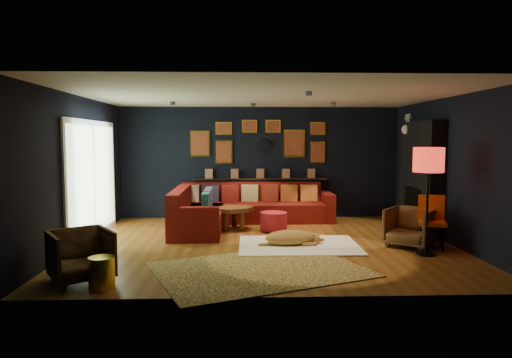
{
  "coord_description": "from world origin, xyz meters",
  "views": [
    {
      "loc": [
        -0.47,
        -7.95,
        1.85
      ],
      "look_at": [
        -0.18,
        0.3,
        1.13
      ],
      "focal_mm": 32.0,
      "sensor_mm": 36.0,
      "label": 1
    }
  ],
  "objects_px": {
    "orange_chair": "(432,217)",
    "sectional": "(234,210)",
    "coffee_table": "(234,211)",
    "floor_lamp": "(428,164)",
    "dog": "(290,235)",
    "gold_stool": "(102,273)",
    "armchair_right": "(410,225)",
    "armchair_left": "(81,253)",
    "pouf": "(274,221)"
  },
  "relations": [
    {
      "from": "gold_stool",
      "to": "sectional",
      "type": "bearing_deg",
      "value": 69.16
    },
    {
      "from": "sectional",
      "to": "dog",
      "type": "relative_size",
      "value": 2.9
    },
    {
      "from": "sectional",
      "to": "coffee_table",
      "type": "relative_size",
      "value": 3.22
    },
    {
      "from": "armchair_left",
      "to": "armchair_right",
      "type": "relative_size",
      "value": 1.01
    },
    {
      "from": "sectional",
      "to": "pouf",
      "type": "height_order",
      "value": "sectional"
    },
    {
      "from": "orange_chair",
      "to": "dog",
      "type": "bearing_deg",
      "value": -168.33
    },
    {
      "from": "coffee_table",
      "to": "armchair_right",
      "type": "height_order",
      "value": "armchair_right"
    },
    {
      "from": "orange_chair",
      "to": "sectional",
      "type": "bearing_deg",
      "value": 163.68
    },
    {
      "from": "armchair_left",
      "to": "sectional",
      "type": "bearing_deg",
      "value": 30.18
    },
    {
      "from": "sectional",
      "to": "pouf",
      "type": "xyz_separation_m",
      "value": [
        0.81,
        -0.7,
        -0.12
      ]
    },
    {
      "from": "sectional",
      "to": "orange_chair",
      "type": "relative_size",
      "value": 3.78
    },
    {
      "from": "armchair_left",
      "to": "dog",
      "type": "bearing_deg",
      "value": -1.0
    },
    {
      "from": "armchair_right",
      "to": "sectional",
      "type": "bearing_deg",
      "value": -174.63
    },
    {
      "from": "orange_chair",
      "to": "floor_lamp",
      "type": "relative_size",
      "value": 0.52
    },
    {
      "from": "coffee_table",
      "to": "armchair_left",
      "type": "xyz_separation_m",
      "value": [
        -1.95,
        -3.36,
        -0.0
      ]
    },
    {
      "from": "coffee_table",
      "to": "floor_lamp",
      "type": "height_order",
      "value": "floor_lamp"
    },
    {
      "from": "dog",
      "to": "orange_chair",
      "type": "bearing_deg",
      "value": -9.34
    },
    {
      "from": "coffee_table",
      "to": "armchair_left",
      "type": "bearing_deg",
      "value": -120.14
    },
    {
      "from": "armchair_left",
      "to": "floor_lamp",
      "type": "bearing_deg",
      "value": -20.05
    },
    {
      "from": "pouf",
      "to": "dog",
      "type": "height_order",
      "value": "dog"
    },
    {
      "from": "coffee_table",
      "to": "floor_lamp",
      "type": "relative_size",
      "value": 0.61
    },
    {
      "from": "pouf",
      "to": "floor_lamp",
      "type": "relative_size",
      "value": 0.32
    },
    {
      "from": "orange_chair",
      "to": "armchair_right",
      "type": "bearing_deg",
      "value": 177.75
    },
    {
      "from": "coffee_table",
      "to": "armchair_right",
      "type": "relative_size",
      "value": 1.42
    },
    {
      "from": "sectional",
      "to": "pouf",
      "type": "relative_size",
      "value": 6.25
    },
    {
      "from": "armchair_right",
      "to": "dog",
      "type": "xyz_separation_m",
      "value": [
        -2.06,
        0.11,
        -0.17
      ]
    },
    {
      "from": "coffee_table",
      "to": "orange_chair",
      "type": "distance_m",
      "value": 3.8
    },
    {
      "from": "gold_stool",
      "to": "orange_chair",
      "type": "bearing_deg",
      "value": 21.16
    },
    {
      "from": "coffee_table",
      "to": "pouf",
      "type": "height_order",
      "value": "coffee_table"
    },
    {
      "from": "sectional",
      "to": "orange_chair",
      "type": "xyz_separation_m",
      "value": [
        3.39,
        -2.24,
        0.21
      ]
    },
    {
      "from": "orange_chair",
      "to": "pouf",
      "type": "bearing_deg",
      "value": 166.35
    },
    {
      "from": "dog",
      "to": "coffee_table",
      "type": "bearing_deg",
      "value": 119.34
    },
    {
      "from": "floor_lamp",
      "to": "dog",
      "type": "xyz_separation_m",
      "value": [
        -2.11,
        0.67,
        -1.25
      ]
    },
    {
      "from": "coffee_table",
      "to": "pouf",
      "type": "distance_m",
      "value": 0.84
    },
    {
      "from": "armchair_right",
      "to": "floor_lamp",
      "type": "bearing_deg",
      "value": -44.82
    },
    {
      "from": "armchair_left",
      "to": "orange_chair",
      "type": "relative_size",
      "value": 0.83
    },
    {
      "from": "armchair_left",
      "to": "coffee_table",
      "type": "bearing_deg",
      "value": 26.68
    },
    {
      "from": "pouf",
      "to": "floor_lamp",
      "type": "distance_m",
      "value": 3.28
    },
    {
      "from": "coffee_table",
      "to": "floor_lamp",
      "type": "distance_m",
      "value": 3.94
    },
    {
      "from": "sectional",
      "to": "armchair_left",
      "type": "xyz_separation_m",
      "value": [
        -1.94,
        -3.86,
        0.05
      ]
    },
    {
      "from": "armchair_left",
      "to": "armchair_right",
      "type": "height_order",
      "value": "armchair_left"
    },
    {
      "from": "dog",
      "to": "armchair_left",
      "type": "bearing_deg",
      "value": -151.73
    },
    {
      "from": "armchair_right",
      "to": "gold_stool",
      "type": "relative_size",
      "value": 1.88
    },
    {
      "from": "armchair_right",
      "to": "dog",
      "type": "height_order",
      "value": "armchair_right"
    },
    {
      "from": "orange_chair",
      "to": "armchair_left",
      "type": "bearing_deg",
      "value": -145.94
    },
    {
      "from": "gold_stool",
      "to": "dog",
      "type": "bearing_deg",
      "value": 39.73
    },
    {
      "from": "sectional",
      "to": "gold_stool",
      "type": "distance_m",
      "value": 4.45
    },
    {
      "from": "floor_lamp",
      "to": "armchair_right",
      "type": "bearing_deg",
      "value": 95.12
    },
    {
      "from": "sectional",
      "to": "dog",
      "type": "xyz_separation_m",
      "value": [
        1.0,
        -2.01,
        -0.12
      ]
    },
    {
      "from": "dog",
      "to": "pouf",
      "type": "bearing_deg",
      "value": 94.35
    }
  ]
}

